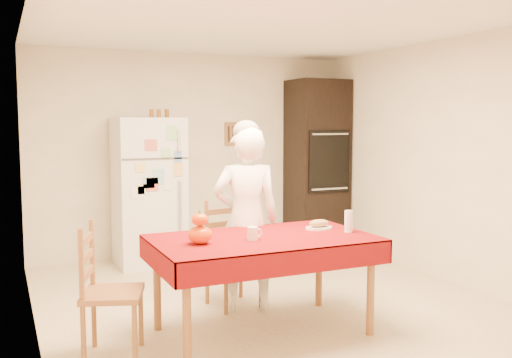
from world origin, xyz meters
TOP-DOWN VIEW (x-y plane):
  - floor at (0.00, 0.00)m, footprint 4.50×4.50m
  - room_shell at (0.00, 0.00)m, footprint 4.02×4.52m
  - refrigerator at (-0.65, 1.88)m, footprint 0.75×0.74m
  - oven_cabinet at (1.63, 1.93)m, footprint 0.70×0.62m
  - dining_table at (-0.37, -0.67)m, footprint 1.70×1.00m
  - chair_far at (-0.34, 0.10)m, footprint 0.48×0.46m
  - chair_left at (-1.59, -0.63)m, footprint 0.52×0.53m
  - seated_woman at (-0.27, -0.11)m, footprint 0.67×0.53m
  - coffee_mug at (-0.49, -0.74)m, footprint 0.08×0.08m
  - pumpkin_lower at (-0.90, -0.70)m, footprint 0.18×0.18m
  - pumpkin_upper at (-0.90, -0.70)m, footprint 0.12×0.12m
  - wine_glass at (0.34, -0.77)m, footprint 0.07×0.07m
  - bread_plate at (0.19, -0.56)m, footprint 0.24×0.24m
  - bread_loaf at (0.19, -0.56)m, footprint 0.18×0.10m
  - spice_jar_left at (-0.59, 1.93)m, footprint 0.05×0.05m
  - spice_jar_mid at (-0.50, 1.93)m, footprint 0.05×0.05m
  - spice_jar_right at (-0.40, 1.93)m, footprint 0.05×0.05m

SIDE VIEW (x-z plane):
  - floor at x=0.00m, z-range 0.00..0.00m
  - chair_far at x=-0.34m, z-range 0.03..0.98m
  - chair_left at x=-1.59m, z-range 0.03..0.98m
  - dining_table at x=-0.37m, z-range 0.31..1.07m
  - bread_plate at x=0.19m, z-range 0.76..0.78m
  - seated_woman at x=-0.27m, z-range 0.00..1.61m
  - bread_loaf at x=0.19m, z-range 0.78..0.84m
  - coffee_mug at x=-0.49m, z-range 0.76..0.86m
  - pumpkin_lower at x=-0.90m, z-range 0.76..0.90m
  - wine_glass at x=0.34m, z-range 0.76..0.94m
  - refrigerator at x=-0.65m, z-range 0.00..1.70m
  - pumpkin_upper at x=-0.90m, z-range 0.90..0.99m
  - oven_cabinet at x=1.63m, z-range 0.00..2.20m
  - room_shell at x=0.00m, z-range 0.37..2.88m
  - spice_jar_left at x=-0.59m, z-range 1.70..1.80m
  - spice_jar_mid at x=-0.50m, z-range 1.70..1.80m
  - spice_jar_right at x=-0.40m, z-range 1.70..1.80m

